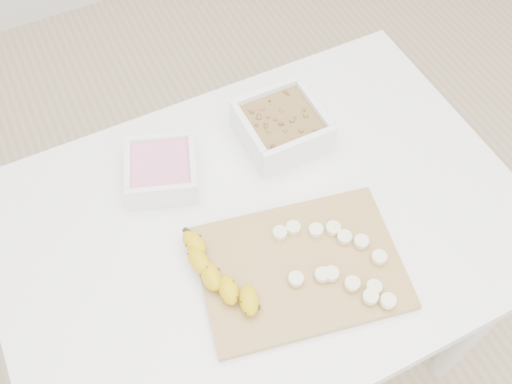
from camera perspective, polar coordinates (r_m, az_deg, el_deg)
name	(u,v)px	position (r m, az deg, el deg)	size (l,w,h in m)	color
ground	(260,348)	(1.77, 0.45, -15.29)	(3.50, 3.50, 0.00)	#C6AD89
table	(263,245)	(1.17, 0.66, -5.31)	(1.00, 0.70, 0.75)	white
bowl_yogurt	(162,170)	(1.12, -9.39, 2.15)	(0.17, 0.17, 0.06)	white
bowl_granola	(282,126)	(1.17, 2.59, 6.60)	(0.16, 0.16, 0.08)	white
cutting_board	(300,267)	(1.03, 4.44, -7.50)	(0.36, 0.25, 0.01)	#A67F41
banana	(220,275)	(1.00, -3.66, -8.28)	(0.05, 0.19, 0.03)	#D2AC09
banana_slices	(338,260)	(1.03, 8.21, -6.76)	(0.18, 0.23, 0.02)	#F6ECBC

